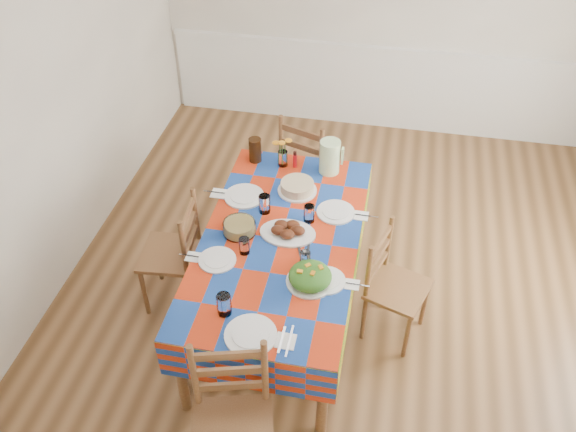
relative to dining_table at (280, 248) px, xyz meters
The scene contains 22 objects.
room 0.88m from the dining_table, 37.15° to the left, with size 4.58×5.08×2.78m.
wainscot 2.88m from the dining_table, 80.66° to the left, with size 4.41×0.06×0.92m.
dining_table is the anchor object (origin of this frame).
setting_near_head 0.81m from the dining_table, 94.36° to the right, with size 0.50×0.34×0.15m.
setting_left_near 0.42m from the dining_table, 141.18° to the right, with size 0.46×0.27×0.12m.
setting_left_far 0.47m from the dining_table, 130.73° to the left, with size 0.54×0.32×0.14m.
setting_right_near 0.45m from the dining_table, 42.61° to the right, with size 0.47×0.27×0.12m.
setting_right_far 0.43m from the dining_table, 47.06° to the left, with size 0.52×0.30×0.13m.
meat_platter 0.13m from the dining_table, 53.28° to the left, with size 0.39×0.28×0.08m.
salad_platter 0.47m from the dining_table, 53.46° to the right, with size 0.31×0.31×0.13m.
pasta_bowl 0.32m from the dining_table, behind, with size 0.23×0.23×0.08m.
cake 0.55m from the dining_table, 88.20° to the left, with size 0.29×0.29×0.08m.
serving_utensils 0.25m from the dining_table, 34.15° to the right, with size 0.13×0.29×0.01m.
flower_vase 0.88m from the dining_table, 100.65° to the left, with size 0.15×0.13×0.25m.
hot_sauce 0.86m from the dining_table, 94.08° to the left, with size 0.03×0.03×0.14m, color red.
green_pitcher 0.89m from the dining_table, 75.63° to the left, with size 0.16×0.16×0.27m, color #C6EDA7.
tea_pitcher 0.96m from the dining_table, 114.01° to the left, with size 0.10×0.10×0.20m, color black.
name_card 0.94m from the dining_table, 90.16° to the right, with size 0.07×0.02×0.02m, color white.
chair_near 1.28m from the dining_table, 90.57° to the right, with size 0.55×0.54×1.03m.
chair_far 1.28m from the dining_table, 90.71° to the left, with size 0.56×0.55×1.01m.
chair_left 0.83m from the dining_table, behind, with size 0.44×0.46×0.96m.
chair_right 0.84m from the dining_table, ahead, with size 0.50×0.51×0.92m.
Camera 1 is at (0.19, -3.35, 3.62)m, focal length 38.00 mm.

